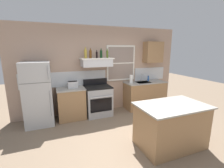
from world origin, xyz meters
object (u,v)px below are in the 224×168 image
at_px(refrigerator, 38,94).
at_px(toaster, 73,84).
at_px(bottle_champagne_gold_foil, 86,54).
at_px(bottle_amber_wine, 91,54).
at_px(bottle_balsamic_dark, 97,55).
at_px(kitchen_island, 171,125).
at_px(bottle_olive_oil_square, 107,54).
at_px(bottle_dark_green_wine, 101,54).
at_px(paper_towel_roll, 131,79).
at_px(dish_soap_bottle, 148,78).
at_px(stove_range, 98,100).

relative_size(refrigerator, toaster, 5.70).
relative_size(bottle_champagne_gold_foil, bottle_amber_wine, 1.12).
height_order(bottle_balsamic_dark, kitchen_island, bottle_balsamic_dark).
xyz_separation_m(toaster, bottle_olive_oil_square, (1.06, -0.02, 0.85)).
height_order(refrigerator, bottle_dark_green_wine, bottle_dark_green_wine).
distance_m(paper_towel_roll, kitchen_island, 2.22).
bearing_deg(refrigerator, bottle_dark_green_wine, 5.02).
distance_m(bottle_dark_green_wine, dish_soap_bottle, 1.92).
distance_m(bottle_balsamic_dark, kitchen_island, 2.74).
bearing_deg(bottle_balsamic_dark, bottle_champagne_gold_foil, 175.65).
distance_m(bottle_amber_wine, paper_towel_roll, 1.55).
bearing_deg(bottle_champagne_gold_foil, bottle_amber_wine, 6.22).
bearing_deg(stove_range, bottle_champagne_gold_foil, 162.36).
xyz_separation_m(refrigerator, kitchen_island, (2.60, -2.07, -0.39)).
bearing_deg(stove_range, bottle_dark_green_wine, 40.34).
bearing_deg(dish_soap_bottle, refrigerator, -177.40).
xyz_separation_m(bottle_dark_green_wine, bottle_olive_oil_square, (0.17, -0.08, -0.00)).
distance_m(bottle_amber_wine, bottle_dark_green_wine, 0.33).
distance_m(toaster, stove_range, 0.91).
height_order(refrigerator, bottle_amber_wine, bottle_amber_wine).
relative_size(paper_towel_roll, dish_soap_bottle, 1.50).
xyz_separation_m(stove_range, bottle_champagne_gold_foil, (-0.32, 0.10, 1.41)).
height_order(toaster, bottle_balsamic_dark, bottle_balsamic_dark).
relative_size(bottle_amber_wine, dish_soap_bottle, 1.56).
xyz_separation_m(bottle_champagne_gold_foil, bottle_dark_green_wine, (0.48, 0.04, -0.02)).
relative_size(refrigerator, bottle_olive_oil_square, 6.21).
xyz_separation_m(stove_range, dish_soap_bottle, (1.88, 0.14, 0.54)).
bearing_deg(kitchen_island, dish_soap_bottle, 67.33).
bearing_deg(bottle_balsamic_dark, toaster, -179.80).
bearing_deg(toaster, kitchen_island, -52.30).
bearing_deg(toaster, paper_towel_roll, -1.11).
distance_m(bottle_amber_wine, bottle_olive_oil_square, 0.50).
bearing_deg(toaster, stove_range, -5.76).
xyz_separation_m(stove_range, bottle_balsamic_dark, (0.01, 0.08, 1.38)).
bearing_deg(bottle_balsamic_dark, dish_soap_bottle, 1.87).
height_order(bottle_amber_wine, bottle_olive_oil_square, bottle_amber_wine).
height_order(bottle_amber_wine, bottle_dark_green_wine, bottle_amber_wine).
height_order(bottle_dark_green_wine, bottle_olive_oil_square, bottle_dark_green_wine).
bearing_deg(bottle_olive_oil_square, toaster, 178.81).
distance_m(refrigerator, bottle_dark_green_wine, 2.08).
relative_size(bottle_champagne_gold_foil, bottle_dark_green_wine, 1.14).
height_order(toaster, dish_soap_bottle, toaster).
xyz_separation_m(toaster, dish_soap_bottle, (2.61, 0.06, -0.01)).
distance_m(toaster, bottle_dark_green_wine, 1.24).
height_order(paper_towel_roll, kitchen_island, paper_towel_roll).
bearing_deg(dish_soap_bottle, bottle_champagne_gold_foil, -179.06).
relative_size(toaster, bottle_dark_green_wine, 1.07).
height_order(bottle_dark_green_wine, paper_towel_roll, bottle_dark_green_wine).
bearing_deg(bottle_champagne_gold_foil, bottle_olive_oil_square, -4.36).
distance_m(bottle_balsamic_dark, bottle_dark_green_wine, 0.17).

